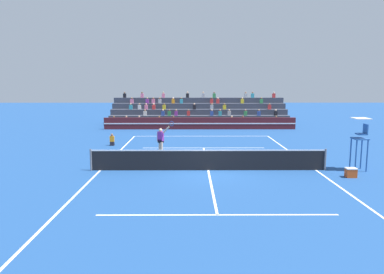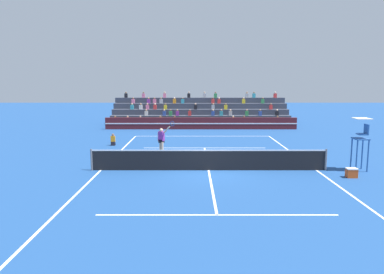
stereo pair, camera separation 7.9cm
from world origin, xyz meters
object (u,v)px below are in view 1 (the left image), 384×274
(ball_kid_courtside, at_px, (112,141))
(tennis_player, at_px, (161,141))
(tennis_ball, at_px, (201,165))
(equipment_cooler, at_px, (351,173))
(umpire_chair, at_px, (361,137))

(ball_kid_courtside, relative_size, tennis_player, 0.37)
(tennis_ball, xyz_separation_m, equipment_cooler, (6.99, -2.59, 0.19))
(tennis_player, distance_m, equipment_cooler, 10.57)
(tennis_player, height_order, equipment_cooler, tennis_player)
(umpire_chair, distance_m, equipment_cooler, 2.30)
(ball_kid_courtside, height_order, tennis_player, tennis_player)
(ball_kid_courtside, bearing_deg, tennis_player, -46.53)
(ball_kid_courtside, relative_size, equipment_cooler, 1.69)
(umpire_chair, xyz_separation_m, tennis_ball, (-8.00, 1.16, -1.68))
(tennis_player, relative_size, equipment_cooler, 4.55)
(umpire_chair, bearing_deg, ball_kid_courtside, 152.13)
(ball_kid_courtside, relative_size, tennis_ball, 12.43)
(ball_kid_courtside, distance_m, tennis_ball, 8.78)
(tennis_player, height_order, tennis_ball, tennis_player)
(ball_kid_courtside, xyz_separation_m, equipment_cooler, (13.09, -8.89, -0.10))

